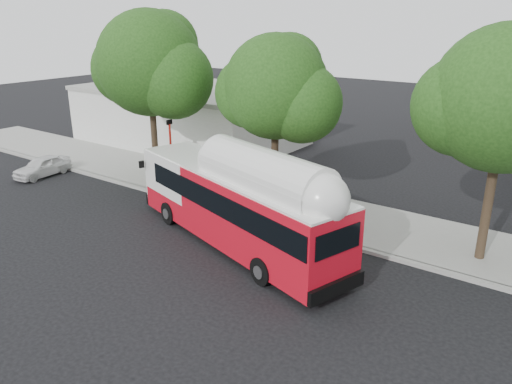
% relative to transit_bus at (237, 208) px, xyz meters
% --- Properties ---
extents(ground, '(120.00, 120.00, 0.00)m').
position_rel_transit_bus_xyz_m(ground, '(-0.22, -1.29, -1.74)').
color(ground, black).
rests_on(ground, ground).
extents(sidewalk, '(60.00, 5.00, 0.15)m').
position_rel_transit_bus_xyz_m(sidewalk, '(-0.22, 5.21, -1.66)').
color(sidewalk, gray).
rests_on(sidewalk, ground).
extents(curb_strip, '(60.00, 0.30, 0.15)m').
position_rel_transit_bus_xyz_m(curb_strip, '(-0.22, 2.61, -1.66)').
color(curb_strip, gray).
rests_on(curb_strip, ground).
extents(red_curb_segment, '(10.00, 0.32, 0.16)m').
position_rel_transit_bus_xyz_m(red_curb_segment, '(-3.22, 2.61, -1.66)').
color(red_curb_segment, maroon).
rests_on(red_curb_segment, ground).
extents(street_tree_left, '(6.67, 5.80, 9.74)m').
position_rel_transit_bus_xyz_m(street_tree_left, '(-8.75, 4.27, 4.86)').
color(street_tree_left, '#2D2116').
rests_on(street_tree_left, ground).
extents(street_tree_mid, '(5.75, 5.00, 8.62)m').
position_rel_transit_bus_xyz_m(street_tree_mid, '(-0.82, 4.77, 4.17)').
color(street_tree_mid, '#2D2116').
rests_on(street_tree_mid, ground).
extents(low_commercial_bldg, '(16.20, 10.20, 4.25)m').
position_rel_transit_bus_xyz_m(low_commercial_bldg, '(-14.22, 12.71, 0.41)').
color(low_commercial_bldg, silver).
rests_on(low_commercial_bldg, ground).
extents(transit_bus, '(12.67, 5.88, 3.72)m').
position_rel_transit_bus_xyz_m(transit_bus, '(0.00, 0.00, 0.00)').
color(transit_bus, red).
rests_on(transit_bus, ground).
extents(parked_car, '(3.70, 1.74, 1.22)m').
position_rel_transit_bus_xyz_m(parked_car, '(-15.72, 0.90, -1.13)').
color(parked_car, silver).
rests_on(parked_car, ground).
extents(signal_pole, '(0.12, 0.40, 4.20)m').
position_rel_transit_bus_xyz_m(signal_pole, '(-6.65, 2.94, 0.41)').
color(signal_pole, '#AE1A12').
rests_on(signal_pole, ground).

